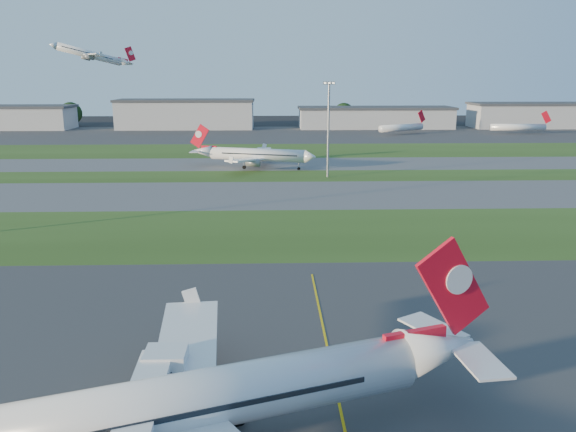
{
  "coord_description": "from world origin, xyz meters",
  "views": [
    {
      "loc": [
        -0.73,
        -44.83,
        27.47
      ],
      "look_at": [
        1.81,
        36.41,
        7.0
      ],
      "focal_mm": 35.0,
      "sensor_mm": 36.0,
      "label": 1
    }
  ],
  "objects_px": {
    "airliner_parked": "(200,402)",
    "mini_jet_far": "(518,127)",
    "light_mast_centre": "(328,123)",
    "airliner_taxiing": "(257,155)",
    "mini_jet_near": "(402,127)"
  },
  "relations": [
    {
      "from": "light_mast_centre",
      "to": "mini_jet_far",
      "type": "bearing_deg",
      "value": 47.95
    },
    {
      "from": "airliner_taxiing",
      "to": "light_mast_centre",
      "type": "bearing_deg",
      "value": 158.6
    },
    {
      "from": "mini_jet_far",
      "to": "airliner_parked",
      "type": "bearing_deg",
      "value": -115.41
    },
    {
      "from": "mini_jet_near",
      "to": "airliner_parked",
      "type": "bearing_deg",
      "value": -136.84
    },
    {
      "from": "mini_jet_near",
      "to": "light_mast_centre",
      "type": "xyz_separation_m",
      "value": [
        -46.64,
        -113.86,
        11.53
      ]
    },
    {
      "from": "airliner_parked",
      "to": "light_mast_centre",
      "type": "xyz_separation_m",
      "value": [
        20.97,
        116.84,
        10.16
      ]
    },
    {
      "from": "airliner_taxiing",
      "to": "mini_jet_near",
      "type": "relative_size",
      "value": 1.4
    },
    {
      "from": "airliner_taxiing",
      "to": "light_mast_centre",
      "type": "distance_m",
      "value": 27.77
    },
    {
      "from": "airliner_parked",
      "to": "light_mast_centre",
      "type": "distance_m",
      "value": 119.14
    },
    {
      "from": "mini_jet_far",
      "to": "light_mast_centre",
      "type": "bearing_deg",
      "value": -129.24
    },
    {
      "from": "mini_jet_near",
      "to": "mini_jet_far",
      "type": "relative_size",
      "value": 0.89
    },
    {
      "from": "airliner_parked",
      "to": "mini_jet_near",
      "type": "height_order",
      "value": "airliner_parked"
    },
    {
      "from": "airliner_taxiing",
      "to": "light_mast_centre",
      "type": "xyz_separation_m",
      "value": [
        19.98,
        -16.0,
        10.78
      ]
    },
    {
      "from": "airliner_parked",
      "to": "mini_jet_far",
      "type": "distance_m",
      "value": 262.13
    },
    {
      "from": "airliner_parked",
      "to": "mini_jet_near",
      "type": "xyz_separation_m",
      "value": [
        67.61,
        230.7,
        -1.37
      ]
    }
  ]
}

